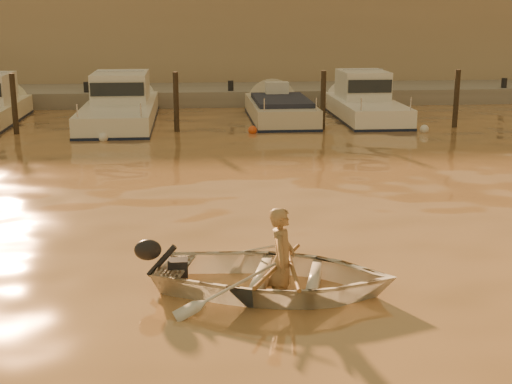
{
  "coord_description": "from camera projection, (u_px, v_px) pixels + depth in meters",
  "views": [
    {
      "loc": [
        0.25,
        -10.22,
        4.1
      ],
      "look_at": [
        1.45,
        2.58,
        0.75
      ],
      "focal_mm": 50.0,
      "sensor_mm": 36.0,
      "label": 1
    }
  ],
  "objects": [
    {
      "name": "ground_plane",
      "position": [
        177.0,
        284.0,
        10.86
      ],
      "size": [
        160.0,
        160.0,
        0.0
      ],
      "primitive_type": "plane",
      "color": "#8F6039",
      "rests_on": "ground"
    },
    {
      "name": "dinghy",
      "position": [
        275.0,
        276.0,
        10.52
      ],
      "size": [
        4.08,
        3.36,
        0.74
      ],
      "primitive_type": "imported",
      "rotation": [
        0.0,
        0.0,
        1.31
      ],
      "color": "silver",
      "rests_on": "ground_plane"
    },
    {
      "name": "piling_3",
      "position": [
        323.0,
        103.0,
        24.36
      ],
      "size": [
        0.18,
        0.18,
        2.2
      ],
      "primitive_type": "cylinder",
      "color": "#2D2319",
      "rests_on": "ground_plane"
    },
    {
      "name": "moored_boat_2",
      "position": [
        120.0,
        105.0,
        25.91
      ],
      "size": [
        2.47,
        8.2,
        1.75
      ],
      "primitive_type": null,
      "color": "silver",
      "rests_on": "ground_plane"
    },
    {
      "name": "person",
      "position": [
        282.0,
        260.0,
        10.44
      ],
      "size": [
        0.52,
        0.66,
        1.6
      ],
      "primitive_type": "imported",
      "rotation": [
        0.0,
        0.0,
        1.31
      ],
      "color": "#98764C",
      "rests_on": "dinghy"
    },
    {
      "name": "quay",
      "position": [
        184.0,
        99.0,
        31.53
      ],
      "size": [
        52.0,
        4.0,
        1.0
      ],
      "primitive_type": "cube",
      "color": "gray",
      "rests_on": "ground_plane"
    },
    {
      "name": "outboard_motor",
      "position": [
        177.0,
        268.0,
        10.75
      ],
      "size": [
        0.97,
        0.62,
        0.7
      ],
      "primitive_type": null,
      "rotation": [
        0.0,
        0.0,
        -0.26
      ],
      "color": "black",
      "rests_on": "dinghy"
    },
    {
      "name": "fender_e",
      "position": [
        424.0,
        129.0,
        24.0
      ],
      "size": [
        0.3,
        0.3,
        0.3
      ],
      "primitive_type": "sphere",
      "color": "silver",
      "rests_on": "ground_plane"
    },
    {
      "name": "fender_d",
      "position": [
        253.0,
        130.0,
        23.8
      ],
      "size": [
        0.3,
        0.3,
        0.3
      ],
      "primitive_type": "sphere",
      "color": "#DB4D19",
      "rests_on": "ground_plane"
    },
    {
      "name": "piling_4",
      "position": [
        456.0,
        102.0,
        24.78
      ],
      "size": [
        0.18,
        0.18,
        2.2
      ],
      "primitive_type": "cylinder",
      "color": "#2D2319",
      "rests_on": "ground_plane"
    },
    {
      "name": "oar_port",
      "position": [
        292.0,
        266.0,
        10.44
      ],
      "size": [
        0.16,
        2.1,
        0.13
      ],
      "primitive_type": "cylinder",
      "rotation": [
        1.54,
        0.0,
        -0.05
      ],
      "color": "brown",
      "rests_on": "dinghy"
    },
    {
      "name": "oar_starboard",
      "position": [
        278.0,
        265.0,
        10.47
      ],
      "size": [
        0.94,
        1.93,
        0.13
      ],
      "primitive_type": "cylinder",
      "rotation": [
        1.54,
        0.0,
        -0.43
      ],
      "color": "brown",
      "rests_on": "dinghy"
    },
    {
      "name": "moored_boat_4",
      "position": [
        366.0,
        102.0,
        26.73
      ],
      "size": [
        2.13,
        6.62,
        1.75
      ],
      "primitive_type": null,
      "color": "white",
      "rests_on": "ground_plane"
    },
    {
      "name": "piling_2",
      "position": [
        176.0,
        105.0,
        23.91
      ],
      "size": [
        0.18,
        0.18,
        2.2
      ],
      "primitive_type": "cylinder",
      "color": "#2D2319",
      "rests_on": "ground_plane"
    },
    {
      "name": "fender_c",
      "position": [
        103.0,
        138.0,
        22.45
      ],
      "size": [
        0.3,
        0.3,
        0.3
      ],
      "primitive_type": "sphere",
      "color": "silver",
      "rests_on": "ground_plane"
    },
    {
      "name": "moored_boat_3",
      "position": [
        280.0,
        114.0,
        26.54
      ],
      "size": [
        2.19,
        6.29,
        0.95
      ],
      "primitive_type": null,
      "color": "beige",
      "rests_on": "ground_plane"
    },
    {
      "name": "piling_1",
      "position": [
        14.0,
        107.0,
        23.43
      ],
      "size": [
        0.18,
        0.18,
        2.2
      ],
      "primitive_type": "cylinder",
      "color": "#2D2319",
      "rests_on": "ground_plane"
    },
    {
      "name": "waterfront_building",
      "position": [
        183.0,
        41.0,
        36.26
      ],
      "size": [
        46.0,
        7.0,
        4.8
      ],
      "primitive_type": "cube",
      "color": "#9E8466",
      "rests_on": "quay"
    }
  ]
}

